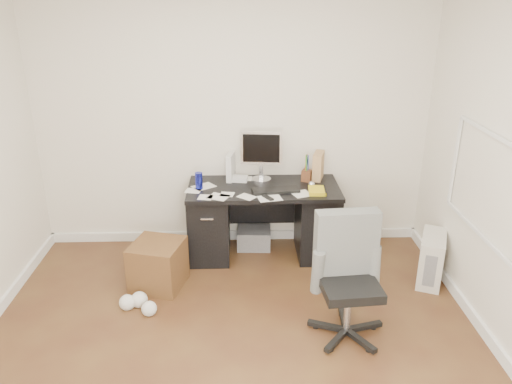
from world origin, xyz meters
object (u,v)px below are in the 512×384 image
keyboard (276,190)px  wicker_basket (158,265)px  pc_tower (431,259)px  lcd_monitor (261,156)px  desk (263,219)px  office_chair (350,280)px

keyboard → wicker_basket: size_ratio=1.04×
pc_tower → wicker_basket: 2.54m
pc_tower → lcd_monitor: bearing=177.3°
desk → wicker_basket: size_ratio=3.43×
lcd_monitor → wicker_basket: size_ratio=1.21×
office_chair → wicker_basket: (-1.60, 0.77, -0.28)m
office_chair → pc_tower: (0.95, 0.77, -0.27)m
wicker_basket → pc_tower: bearing=0.1°
pc_tower → wicker_basket: bearing=-156.8°
lcd_monitor → desk: bearing=-78.9°
desk → pc_tower: size_ratio=3.21×
desk → pc_tower: 1.66m
keyboard → wicker_basket: 1.31m
office_chair → desk: bearing=109.2°
desk → lcd_monitor: bearing=94.9°
keyboard → pc_tower: (1.44, -0.44, -0.53)m
lcd_monitor → office_chair: 1.73m
desk → keyboard: 0.40m
wicker_basket → keyboard: bearing=21.9°
keyboard → desk: bearing=122.1°
pc_tower → keyboard: bearing=-173.9°
desk → office_chair: 1.48m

